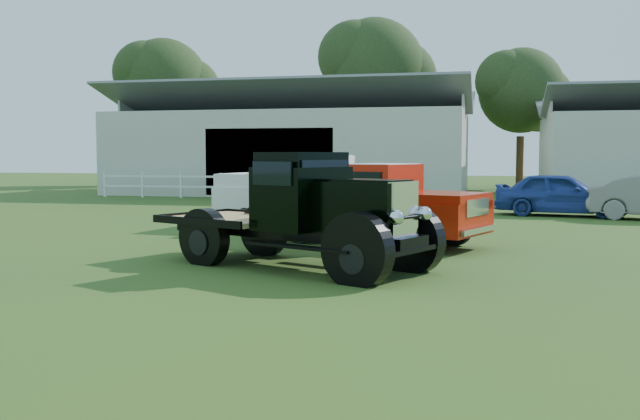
% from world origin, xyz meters
% --- Properties ---
extents(ground, '(120.00, 120.00, 0.00)m').
position_xyz_m(ground, '(0.00, 0.00, 0.00)').
color(ground, '#2F4C1E').
extents(shed_left, '(18.80, 10.20, 5.60)m').
position_xyz_m(shed_left, '(-7.00, 26.00, 2.80)').
color(shed_left, '#BCB8A4').
rests_on(shed_left, ground).
extents(fence_rail, '(14.20, 0.16, 1.20)m').
position_xyz_m(fence_rail, '(-8.00, 20.00, 0.60)').
color(fence_rail, white).
rests_on(fence_rail, ground).
extents(tree_a, '(6.30, 6.30, 10.50)m').
position_xyz_m(tree_a, '(-18.00, 33.00, 5.25)').
color(tree_a, black).
rests_on(tree_a, ground).
extents(tree_b, '(6.90, 6.90, 11.50)m').
position_xyz_m(tree_b, '(-4.00, 34.00, 5.75)').
color(tree_b, black).
rests_on(tree_b, ground).
extents(tree_c, '(5.40, 5.40, 9.00)m').
position_xyz_m(tree_c, '(5.00, 33.00, 4.50)').
color(tree_c, black).
rests_on(tree_c, ground).
extents(vintage_flatbed, '(5.68, 4.07, 2.10)m').
position_xyz_m(vintage_flatbed, '(-0.20, 1.14, 1.05)').
color(vintage_flatbed, black).
rests_on(vintage_flatbed, ground).
extents(red_pickup, '(5.49, 3.71, 1.87)m').
position_xyz_m(red_pickup, '(0.65, 4.74, 0.93)').
color(red_pickup, red).
rests_on(red_pickup, ground).
extents(white_pickup, '(5.69, 2.90, 2.00)m').
position_xyz_m(white_pickup, '(-1.45, 7.52, 1.00)').
color(white_pickup, white).
rests_on(white_pickup, ground).
extents(misc_car_blue, '(4.55, 2.46, 1.47)m').
position_xyz_m(misc_car_blue, '(5.56, 13.75, 0.73)').
color(misc_car_blue, navy).
rests_on(misc_car_blue, ground).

